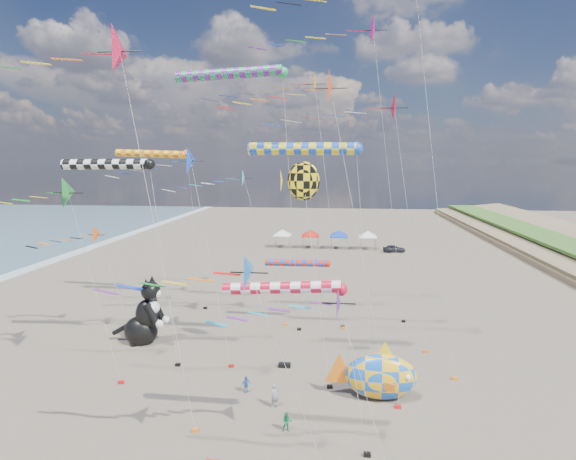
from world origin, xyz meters
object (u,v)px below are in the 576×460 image
at_px(child_blue, 246,384).
at_px(parked_car, 394,249).
at_px(fish_inflatable, 380,376).
at_px(child_green, 287,422).
at_px(person_adult, 275,396).
at_px(cat_inflatable, 144,310).

distance_m(child_blue, parked_car, 51.19).
xyz_separation_m(fish_inflatable, parked_car, (6.71, 48.65, -0.93)).
bearing_deg(child_green, person_adult, 104.17).
bearing_deg(cat_inflatable, child_blue, -29.08).
bearing_deg(child_blue, child_green, -96.71).
distance_m(child_green, child_blue, 5.15).
relative_size(cat_inflatable, parked_car, 1.56).
relative_size(cat_inflatable, child_blue, 5.09).
distance_m(cat_inflatable, child_blue, 12.61).
bearing_deg(fish_inflatable, child_green, -142.85).
xyz_separation_m(cat_inflatable, fish_inflatable, (18.86, -6.97, -1.33)).
height_order(cat_inflatable, child_blue, cat_inflatable).
xyz_separation_m(cat_inflatable, child_green, (13.34, -11.16, -2.31)).
bearing_deg(cat_inflatable, parked_car, 64.48).
distance_m(cat_inflatable, parked_car, 48.95).
relative_size(child_blue, parked_car, 0.31).
xyz_separation_m(cat_inflatable, child_blue, (10.14, -7.12, -2.32)).
distance_m(fish_inflatable, person_adult, 6.84).
bearing_deg(cat_inflatable, fish_inflatable, -14.27).
distance_m(fish_inflatable, child_green, 7.00).
bearing_deg(fish_inflatable, person_adult, -165.06).
bearing_deg(parked_car, child_blue, 152.80).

